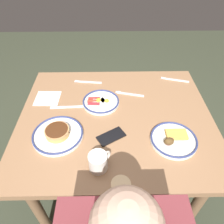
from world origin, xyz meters
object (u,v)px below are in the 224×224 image
plate_center_pancakes (173,139)px  tea_spoon (125,93)px  butter_knife (68,107)px  coffee_mug (98,161)px  paper_napkin (48,98)px  plate_far_companion (58,134)px  fork_near (175,80)px  fork_far (88,82)px  cell_phone (111,136)px  plate_near_main (101,102)px

plate_center_pancakes → tea_spoon: size_ratio=1.29×
plate_center_pancakes → butter_knife: plate_center_pancakes is taller
coffee_mug → paper_napkin: bearing=-56.1°
plate_far_companion → fork_near: plate_far_companion is taller
plate_far_companion → paper_napkin: (0.12, -0.31, -0.02)m
plate_center_pancakes → fork_far: 0.70m
cell_phone → fork_far: bearing=-103.6°
paper_napkin → plate_center_pancakes: bearing=153.5°
tea_spoon → fork_near: bearing=-157.3°
plate_far_companion → tea_spoon: bearing=-136.9°
plate_center_pancakes → plate_far_companion: size_ratio=0.90×
coffee_mug → fork_near: coffee_mug is taller
paper_napkin → tea_spoon: (-0.49, -0.04, 0.00)m
butter_knife → tea_spoon: bearing=-160.5°
butter_knife → tea_spoon: (-0.35, -0.12, 0.00)m
plate_near_main → coffee_mug: coffee_mug is taller
butter_knife → cell_phone: bearing=137.2°
plate_near_main → plate_center_pancakes: (-0.37, 0.30, 0.00)m
coffee_mug → plate_far_companion: bearing=-41.0°
coffee_mug → paper_napkin: coffee_mug is taller
plate_near_main → coffee_mug: 0.45m
plate_near_main → plate_center_pancakes: plate_center_pancakes is taller
plate_near_main → coffee_mug: (0.00, 0.45, 0.03)m
coffee_mug → cell_phone: bearing=-108.2°
cell_phone → paper_napkin: cell_phone is taller
plate_far_companion → butter_knife: size_ratio=1.22×
fork_near → fork_far: 0.60m
cell_phone → butter_knife: cell_phone is taller
paper_napkin → fork_near: size_ratio=0.79×
plate_center_pancakes → plate_far_companion: 0.59m
plate_near_main → fork_far: bearing=-67.0°
fork_near → butter_knife: 0.76m
plate_near_main → paper_napkin: plate_near_main is taller
plate_near_main → butter_knife: bearing=10.0°
paper_napkin → fork_near: (-0.85, -0.19, 0.00)m
plate_center_pancakes → coffee_mug: coffee_mug is taller
plate_center_pancakes → fork_far: bearing=-48.3°
plate_near_main → fork_near: 0.56m
plate_far_companion → fork_far: 0.50m
coffee_mug → cell_phone: 0.19m
butter_knife → coffee_mug: bearing=115.2°
plate_center_pancakes → plate_far_companion: plate_far_companion is taller
fork_near → cell_phone: bearing=48.4°
fork_near → butter_knife: size_ratio=0.88×
tea_spoon → plate_near_main: bearing=30.0°
fork_far → plate_far_companion: bearing=75.7°
fork_near → fork_far: bearing=1.5°
plate_near_main → paper_napkin: bearing=-8.7°
plate_far_companion → paper_napkin: 0.33m
plate_far_companion → coffee_mug: coffee_mug is taller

